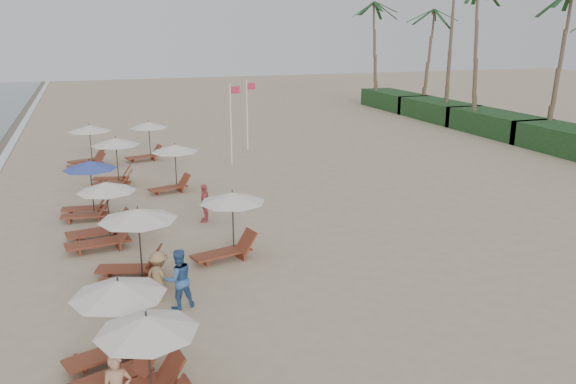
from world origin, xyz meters
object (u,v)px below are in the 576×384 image
object	(u,v)px
lounger_station_6	(87,145)
beachgoer_far_a	(205,203)
lounger_station_5	(113,160)
inland_station_1	(172,162)
beachgoer_mid_a	(178,279)
inland_station_0	(227,220)
lounger_station_0	(135,375)
lounger_station_1	(111,330)
inland_station_2	(146,137)
lounger_station_2	(133,245)
lounger_station_4	(87,189)
lounger_station_3	(100,218)
flag_pole_near	(231,120)
beachgoer_mid_b	(159,276)

from	to	relation	value
lounger_station_6	beachgoer_far_a	bearing A→B (deg)	-69.74
lounger_station_5	inland_station_1	world-z (taller)	lounger_station_5
beachgoer_mid_a	inland_station_1	bearing A→B (deg)	-108.29
inland_station_0	lounger_station_0	bearing A→B (deg)	-115.66
lounger_station_0	lounger_station_1	distance (m)	1.78
inland_station_1	lounger_station_5	bearing A→B (deg)	142.07
lounger_station_5	beachgoer_far_a	distance (m)	7.69
inland_station_2	lounger_station_6	bearing A→B (deg)	-167.94
inland_station_0	beachgoer_mid_a	bearing A→B (deg)	-124.24
lounger_station_2	lounger_station_4	distance (m)	7.30
lounger_station_1	lounger_station_3	world-z (taller)	lounger_station_3
beachgoer_far_a	flag_pole_near	bearing A→B (deg)	-176.34
beachgoer_mid_a	lounger_station_4	bearing A→B (deg)	-86.97
lounger_station_4	lounger_station_5	distance (m)	5.03
lounger_station_1	flag_pole_near	bearing A→B (deg)	68.81
lounger_station_5	beachgoer_far_a	size ratio (longest dim) A/B	1.63
lounger_station_4	beachgoer_far_a	distance (m)	4.94
beachgoer_mid_b	flag_pole_near	size ratio (longest dim) A/B	0.32
beachgoer_mid_b	beachgoer_far_a	xyz separation A→B (m)	(2.62, 6.55, 0.03)
lounger_station_5	beachgoer_far_a	xyz separation A→B (m)	(3.12, -7.00, -0.53)
lounger_station_6	inland_station_1	bearing A→B (deg)	-60.55
inland_station_1	beachgoer_mid_b	distance (m)	11.75
lounger_station_1	lounger_station_6	world-z (taller)	lounger_station_6
lounger_station_2	lounger_station_5	size ratio (longest dim) A/B	1.05
inland_station_2	beachgoer_mid_b	xyz separation A→B (m)	(-1.63, -18.92, -0.63)
lounger_station_2	inland_station_1	bearing A→B (deg)	75.19
lounger_station_0	lounger_station_3	xyz separation A→B (m)	(-0.34, 10.39, 0.00)
inland_station_1	flag_pole_near	xyz separation A→B (m)	(4.03, 4.58, 1.11)
lounger_station_4	beachgoer_mid_b	xyz separation A→B (m)	(1.81, -8.70, -0.45)
inland_station_1	beachgoer_far_a	bearing A→B (deg)	-83.84
lounger_station_5	inland_station_1	size ratio (longest dim) A/B	0.97
lounger_station_5	lounger_station_4	bearing A→B (deg)	-105.08
lounger_station_2	beachgoer_far_a	world-z (taller)	lounger_station_2
lounger_station_4	inland_station_1	world-z (taller)	lounger_station_4
lounger_station_1	lounger_station_4	bearing A→B (deg)	91.72
lounger_station_3	beachgoer_mid_a	bearing A→B (deg)	-72.27
flag_pole_near	inland_station_0	bearing A→B (deg)	-104.49
lounger_station_0	inland_station_1	size ratio (longest dim) A/B	0.99
lounger_station_2	beachgoer_mid_a	distance (m)	2.37
lounger_station_6	beachgoer_mid_b	xyz separation A→B (m)	(1.69, -18.22, -0.49)
inland_station_1	flag_pole_near	size ratio (longest dim) A/B	0.57
inland_station_1	flag_pole_near	bearing A→B (deg)	48.64
inland_station_1	beachgoer_mid_a	distance (m)	12.27
lounger_station_5	inland_station_2	bearing A→B (deg)	68.37
lounger_station_1	lounger_station_2	size ratio (longest dim) A/B	0.94
lounger_station_5	beachgoer_mid_b	bearing A→B (deg)	-87.88
lounger_station_2	beachgoer_far_a	distance (m)	5.99
lounger_station_5	flag_pole_near	size ratio (longest dim) A/B	0.55
inland_station_2	lounger_station_0	bearing A→B (deg)	-96.42
lounger_station_4	inland_station_2	size ratio (longest dim) A/B	0.91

